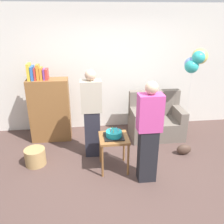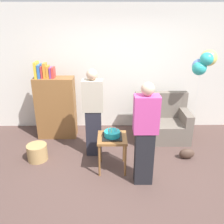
% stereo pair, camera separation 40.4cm
% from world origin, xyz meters
% --- Properties ---
extents(ground_plane, '(8.00, 8.00, 0.00)m').
position_xyz_m(ground_plane, '(0.00, 0.00, 0.00)').
color(ground_plane, '#4C3833').
extents(wall_back, '(6.00, 0.10, 2.70)m').
position_xyz_m(wall_back, '(0.00, 2.05, 1.35)').
color(wall_back, silver).
rests_on(wall_back, ground_plane).
extents(couch, '(1.10, 0.70, 0.96)m').
position_xyz_m(couch, '(0.88, 1.39, 0.34)').
color(couch, '#6B6056').
rests_on(couch, ground_plane).
extents(bookshelf, '(0.80, 0.36, 1.62)m').
position_xyz_m(bookshelf, '(-1.34, 1.50, 0.68)').
color(bookshelf, brown).
rests_on(bookshelf, ground_plane).
extents(side_table, '(0.48, 0.48, 0.61)m').
position_xyz_m(side_table, '(-0.17, 0.28, 0.52)').
color(side_table, brown).
rests_on(side_table, ground_plane).
extents(birthday_cake, '(0.32, 0.32, 0.17)m').
position_xyz_m(birthday_cake, '(-0.17, 0.28, 0.66)').
color(birthday_cake, black).
rests_on(birthday_cake, side_table).
extents(person_blowing_candles, '(0.36, 0.22, 1.63)m').
position_xyz_m(person_blowing_candles, '(-0.51, 0.77, 0.83)').
color(person_blowing_candles, '#23232D').
rests_on(person_blowing_candles, ground_plane).
extents(person_holding_cake, '(0.36, 0.22, 1.63)m').
position_xyz_m(person_holding_cake, '(0.31, -0.07, 0.83)').
color(person_holding_cake, black).
rests_on(person_holding_cake, ground_plane).
extents(wicker_basket, '(0.36, 0.36, 0.30)m').
position_xyz_m(wicker_basket, '(-1.53, 0.56, 0.15)').
color(wicker_basket, '#A88451').
rests_on(wicker_basket, ground_plane).
extents(handbag, '(0.28, 0.14, 0.20)m').
position_xyz_m(handbag, '(1.21, 0.57, 0.10)').
color(handbag, '#473328').
rests_on(handbag, ground_plane).
extents(balloon_bunch, '(0.47, 0.39, 1.86)m').
position_xyz_m(balloon_bunch, '(1.57, 1.31, 1.63)').
color(balloon_bunch, silver).
rests_on(balloon_bunch, ground_plane).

